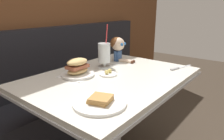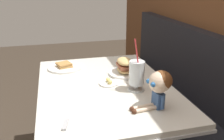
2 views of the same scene
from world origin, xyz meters
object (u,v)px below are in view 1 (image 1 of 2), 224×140
at_px(milkshake_glass, 104,54).
at_px(sandwich_plate, 78,69).
at_px(butter_saucer, 108,73).
at_px(butter_knife, 178,68).
at_px(seated_doll, 118,45).
at_px(toast_plate, 100,102).

relative_size(milkshake_glass, sandwich_plate, 1.39).
height_order(milkshake_glass, butter_saucer, milkshake_glass).
bearing_deg(butter_knife, milkshake_glass, 124.70).
distance_m(milkshake_glass, seated_doll, 0.22).
xyz_separation_m(sandwich_plate, butter_saucer, (0.14, -0.14, -0.04)).
xyz_separation_m(toast_plate, butter_saucer, (0.36, 0.25, -0.00)).
distance_m(toast_plate, sandwich_plate, 0.45).
bearing_deg(milkshake_glass, seated_doll, 10.39).
bearing_deg(sandwich_plate, butter_knife, -38.52).
distance_m(milkshake_glass, sandwich_plate, 0.26).
bearing_deg(toast_plate, seated_doll, 31.45).
xyz_separation_m(butter_knife, seated_doll, (-0.09, 0.48, 0.12)).
distance_m(milkshake_glass, butter_knife, 0.54).
height_order(butter_saucer, seated_doll, seated_doll).
xyz_separation_m(toast_plate, butter_knife, (0.78, -0.06, -0.01)).
height_order(milkshake_glass, seated_doll, milkshake_glass).
bearing_deg(seated_doll, sandwich_plate, -176.00).
distance_m(sandwich_plate, butter_knife, 0.72).
height_order(toast_plate, butter_saucer, toast_plate).
distance_m(sandwich_plate, seated_doll, 0.48).
bearing_deg(butter_saucer, milkshake_glass, 49.33).
height_order(sandwich_plate, seated_doll, seated_doll).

